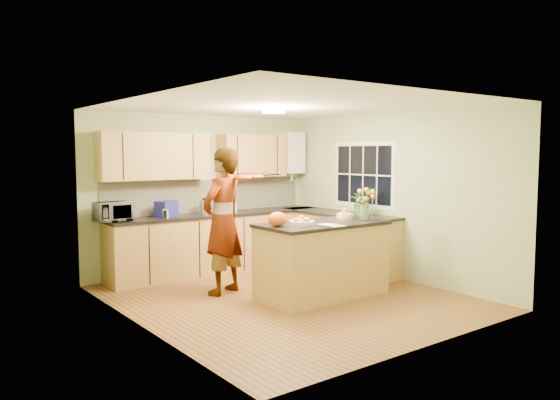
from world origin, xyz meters
TOP-DOWN VIEW (x-y plane):
  - floor at (0.00, 0.00)m, footprint 4.50×4.50m
  - ceiling at (0.00, 0.00)m, footprint 4.00×4.50m
  - wall_back at (0.00, 2.25)m, footprint 4.00×0.02m
  - wall_front at (0.00, -2.25)m, footprint 4.00×0.02m
  - wall_left at (-2.00, 0.00)m, footprint 0.02×4.50m
  - wall_right at (2.00, 0.00)m, footprint 0.02×4.50m
  - back_counter at (0.10, 1.95)m, footprint 3.64×0.62m
  - right_counter at (1.70, 0.85)m, footprint 0.62×2.24m
  - splashback at (0.10, 2.23)m, footprint 3.60×0.02m
  - upper_cabinets at (-0.18, 2.08)m, footprint 3.20×0.34m
  - boiler at (1.70, 2.09)m, footprint 0.40×0.30m
  - window_right at (1.99, 0.60)m, footprint 0.01×1.30m
  - light_switch at (-1.99, -0.60)m, footprint 0.02×0.09m
  - ceiling_lamp at (0.00, 0.30)m, footprint 0.30×0.30m
  - peninsula_island at (0.42, -0.20)m, footprint 1.72×0.88m
  - fruit_dish at (0.07, -0.20)m, footprint 0.32×0.32m
  - orange_bowl at (0.97, -0.05)m, footprint 0.23×0.23m
  - flower_vase at (1.02, -0.38)m, footprint 0.26×0.26m
  - orange_bag at (-0.28, -0.15)m, footprint 0.29×0.26m
  - papers at (0.32, -0.50)m, footprint 0.22×0.30m
  - violinist at (-0.55, 0.71)m, footprint 0.84×0.71m
  - violin at (-0.35, 0.49)m, footprint 0.68×0.59m
  - microwave at (-1.60, 1.93)m, footprint 0.53×0.39m
  - blue_box at (-0.78, 1.97)m, footprint 0.36×0.32m
  - kettle at (-0.13, 1.96)m, footprint 0.16×0.16m
  - jar_cream at (0.28, 1.94)m, footprint 0.12×0.12m
  - jar_white at (0.38, 1.93)m, footprint 0.13×0.13m
  - potted_plant at (1.70, 0.33)m, footprint 0.40×0.35m

SIDE VIEW (x-z plane):
  - floor at x=0.00m, z-range 0.00..0.00m
  - back_counter at x=0.10m, z-range 0.00..0.94m
  - right_counter at x=1.70m, z-range 0.00..0.94m
  - peninsula_island at x=0.42m, z-range 0.00..0.99m
  - violinist at x=-0.55m, z-range 0.00..1.97m
  - papers at x=0.32m, z-range 0.99..1.00m
  - jar_cream at x=0.28m, z-range 0.94..1.09m
  - jar_white at x=0.38m, z-range 0.94..1.10m
  - fruit_dish at x=0.07m, z-range 0.98..1.09m
  - orange_bowl at x=0.97m, z-range 0.98..1.11m
  - blue_box at x=-0.78m, z-range 0.94..1.18m
  - kettle at x=-0.13m, z-range 0.91..1.21m
  - microwave at x=-1.60m, z-range 0.94..1.21m
  - orange_bag at x=-0.28m, z-range 0.99..1.17m
  - potted_plant at x=1.70m, z-range 0.94..1.38m
  - splashback at x=0.10m, z-range 0.94..1.46m
  - wall_back at x=0.00m, z-range 0.00..2.50m
  - wall_front at x=0.00m, z-range 0.00..2.50m
  - wall_left at x=-2.00m, z-range 0.00..2.50m
  - wall_right at x=2.00m, z-range 0.00..2.50m
  - light_switch at x=-1.99m, z-range 1.26..1.34m
  - flower_vase at x=1.02m, z-range 1.06..1.54m
  - window_right at x=1.99m, z-range 1.02..2.08m
  - violin at x=-0.35m, z-range 1.49..1.66m
  - upper_cabinets at x=-0.18m, z-range 1.50..2.20m
  - boiler at x=1.70m, z-range 1.47..2.33m
  - ceiling_lamp at x=0.00m, z-range 2.43..2.50m
  - ceiling at x=0.00m, z-range 2.49..2.51m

